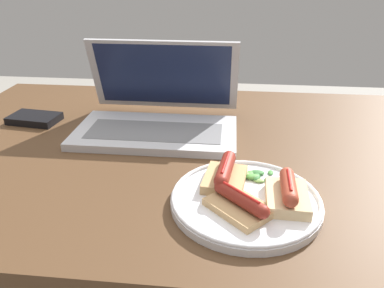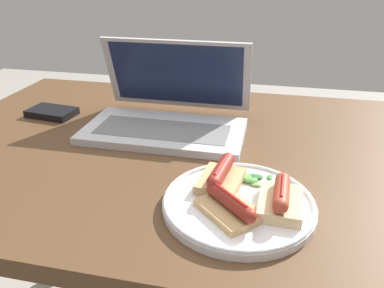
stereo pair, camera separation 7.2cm
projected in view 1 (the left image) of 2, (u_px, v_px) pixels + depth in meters
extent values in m
cube|color=#4C331E|center=(224.00, 154.00, 0.85)|extent=(1.43, 0.82, 0.04)
cylinder|color=#4C331E|center=(51.00, 197.00, 1.36)|extent=(0.06, 0.06, 0.72)
cube|color=#B7B7BC|center=(156.00, 133.00, 0.89)|extent=(0.38, 0.21, 0.02)
cube|color=slate|center=(155.00, 131.00, 0.87)|extent=(0.31, 0.11, 0.00)
cube|color=#B7B7BC|center=(164.00, 75.00, 0.96)|extent=(0.38, 0.07, 0.19)
cube|color=#192347|center=(164.00, 75.00, 0.96)|extent=(0.34, 0.05, 0.16)
cylinder|color=silver|center=(245.00, 201.00, 0.64)|extent=(0.26, 0.26, 0.01)
torus|color=silver|center=(246.00, 197.00, 0.63)|extent=(0.25, 0.25, 0.01)
cube|color=tan|center=(239.00, 207.00, 0.60)|extent=(0.12, 0.12, 0.01)
cylinder|color=maroon|center=(240.00, 198.00, 0.59)|extent=(0.08, 0.08, 0.02)
sphere|color=maroon|center=(263.00, 212.00, 0.56)|extent=(0.02, 0.02, 0.02)
sphere|color=maroon|center=(219.00, 186.00, 0.63)|extent=(0.02, 0.02, 0.02)
cylinder|color=red|center=(240.00, 192.00, 0.59)|extent=(0.06, 0.06, 0.01)
cube|color=#D6B784|center=(287.00, 198.00, 0.62)|extent=(0.07, 0.10, 0.02)
cylinder|color=#9E3D28|center=(289.00, 186.00, 0.61)|extent=(0.03, 0.08, 0.02)
sphere|color=#9E3D28|center=(291.00, 200.00, 0.58)|extent=(0.02, 0.02, 0.02)
sphere|color=#9E3D28|center=(287.00, 175.00, 0.64)|extent=(0.02, 0.02, 0.02)
cylinder|color=red|center=(289.00, 180.00, 0.60)|extent=(0.01, 0.07, 0.01)
cube|color=tan|center=(225.00, 179.00, 0.67)|extent=(0.08, 0.10, 0.02)
cylinder|color=maroon|center=(225.00, 169.00, 0.66)|extent=(0.04, 0.09, 0.03)
sphere|color=maroon|center=(229.00, 157.00, 0.70)|extent=(0.03, 0.03, 0.03)
sphere|color=maroon|center=(221.00, 182.00, 0.62)|extent=(0.03, 0.03, 0.03)
cylinder|color=red|center=(226.00, 163.00, 0.66)|extent=(0.02, 0.08, 0.01)
ellipsoid|color=#387A33|center=(271.00, 173.00, 0.71)|extent=(0.01, 0.02, 0.00)
ellipsoid|color=#4C8E3D|center=(253.00, 177.00, 0.69)|extent=(0.03, 0.02, 0.01)
ellipsoid|color=#4C8E3D|center=(250.00, 174.00, 0.70)|extent=(0.02, 0.03, 0.01)
ellipsoid|color=#2D662D|center=(269.00, 179.00, 0.68)|extent=(0.03, 0.02, 0.01)
ellipsoid|color=#2D662D|center=(242.00, 177.00, 0.69)|extent=(0.02, 0.02, 0.00)
ellipsoid|color=#2D662D|center=(257.00, 173.00, 0.71)|extent=(0.03, 0.02, 0.01)
ellipsoid|color=#2D662D|center=(256.00, 177.00, 0.69)|extent=(0.02, 0.03, 0.01)
ellipsoid|color=#709E4C|center=(259.00, 181.00, 0.68)|extent=(0.02, 0.01, 0.01)
ellipsoid|color=#709E4C|center=(244.00, 174.00, 0.70)|extent=(0.03, 0.02, 0.01)
cube|color=black|center=(34.00, 118.00, 0.97)|extent=(0.13, 0.09, 0.02)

